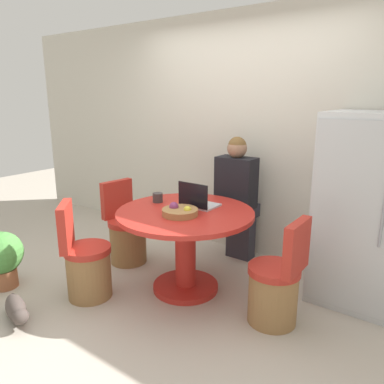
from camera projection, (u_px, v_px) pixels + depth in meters
The scene contains 13 objects.
ground_plane at pixel (155, 300), 3.27m from camera, with size 12.00×12.00×0.00m, color #B2A899.
wall_back at pixel (241, 136), 4.09m from camera, with size 7.00×0.06×2.60m.
refrigerator at pixel (363, 210), 3.12m from camera, with size 0.68×0.69×1.61m.
dining_table at pixel (185, 235), 3.33m from camera, with size 1.21×1.21×0.75m.
chair_right_side at pixel (276, 288), 2.89m from camera, with size 0.40×0.40×0.86m.
chair_near_left_corner at pixel (86, 266), 3.27m from camera, with size 0.47×0.47×0.86m.
chair_left_side at pixel (127, 235), 3.97m from camera, with size 0.42×0.41×0.86m.
person_seated at pixel (238, 195), 3.89m from camera, with size 0.40×0.37×1.34m.
laptop at pixel (198, 202), 3.38m from camera, with size 0.31×0.24×0.24m.
fruit_bowl at pixel (180, 211), 3.15m from camera, with size 0.31×0.31×0.10m.
coffee_cup at pixel (158, 198), 3.53m from camera, with size 0.10×0.10×0.09m.
cat at pixel (16, 309), 2.96m from camera, with size 0.49×0.26×0.18m.
potted_plant at pixel (2, 256), 3.42m from camera, with size 0.39×0.39×0.54m.
Camera 1 is at (1.99, -2.17, 1.75)m, focal length 35.00 mm.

